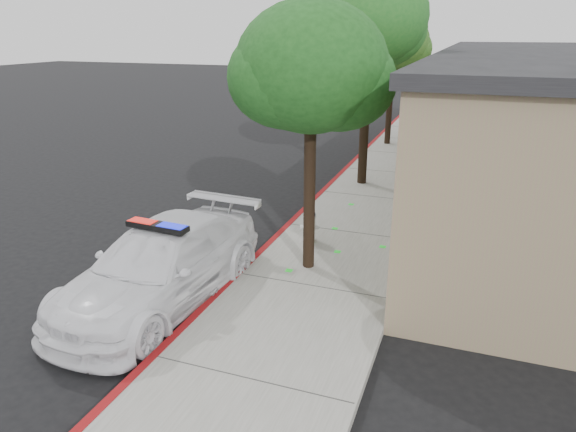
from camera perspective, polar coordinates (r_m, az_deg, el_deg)
The scene contains 9 objects.
ground at distance 10.68m, azimuth -5.77°, elevation -6.96°, with size 120.00×120.00×0.00m, color black.
sidewalk at distance 12.75m, azimuth 6.61°, elevation -2.02°, with size 3.20×60.00×0.15m, color gray.
red_curb at distance 13.16m, azimuth 0.09°, elevation -1.15°, with size 0.14×60.00×0.16m, color maroon.
clapboard_building at distance 17.91m, azimuth 28.01°, elevation 9.01°, with size 7.30×20.89×4.24m.
police_car at distance 9.82m, azimuth -13.84°, elevation -5.31°, with size 2.33×5.07×1.56m.
fire_hydrant at distance 11.97m, azimuth 2.39°, elevation -1.01°, with size 0.45×0.39×0.78m.
street_tree_near at distance 9.83m, azimuth 2.61°, elevation 15.43°, with size 3.06×2.85×5.22m.
street_tree_mid at distance 16.26m, azimuth 9.02°, elevation 20.47°, with size 3.39×3.54×6.47m.
street_tree_far at distance 22.52m, azimuth 11.66°, elevation 18.04°, with size 2.96×2.91×5.42m.
Camera 1 is at (4.25, -8.54, 4.81)m, focal length 32.22 mm.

